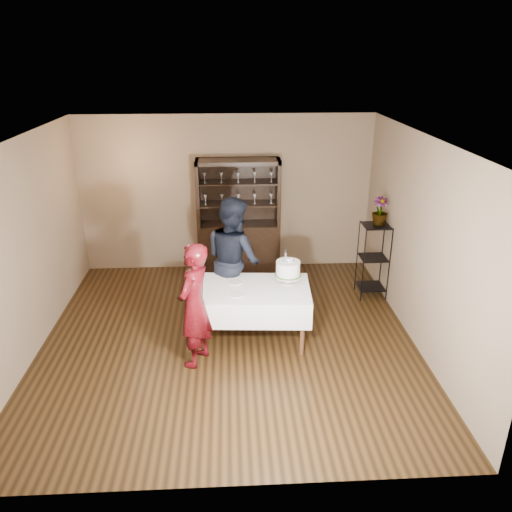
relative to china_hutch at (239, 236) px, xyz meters
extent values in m
plane|color=black|center=(-0.20, -2.25, -0.66)|extent=(5.00, 5.00, 0.00)
plane|color=white|center=(-0.20, -2.25, 2.04)|extent=(5.00, 5.00, 0.00)
cube|color=#76614C|center=(-0.20, 0.25, 0.69)|extent=(5.00, 0.02, 2.70)
cube|color=#76614C|center=(-2.70, -2.25, 0.69)|extent=(0.02, 5.00, 2.70)
cube|color=#76614C|center=(2.30, -2.25, 0.69)|extent=(0.02, 5.00, 2.70)
cube|color=black|center=(0.00, -0.01, -0.21)|extent=(1.40, 0.48, 0.90)
cube|color=black|center=(0.00, 0.21, 0.79)|extent=(1.40, 0.03, 1.10)
cube|color=black|center=(0.00, -0.01, 1.31)|extent=(1.40, 0.48, 0.06)
cube|color=black|center=(0.00, -0.01, 0.59)|extent=(1.28, 0.42, 0.02)
cube|color=black|center=(0.00, -0.01, 0.96)|extent=(1.28, 0.42, 0.02)
cylinder|color=black|center=(1.88, -1.25, -0.06)|extent=(0.02, 0.02, 1.20)
cylinder|color=black|center=(2.28, -1.25, -0.06)|extent=(0.02, 0.02, 1.20)
cylinder|color=black|center=(1.88, -0.85, -0.06)|extent=(0.02, 0.02, 1.20)
cylinder|color=black|center=(2.28, -0.85, -0.06)|extent=(0.02, 0.02, 1.20)
cube|color=black|center=(2.08, -1.05, -0.51)|extent=(0.40, 0.40, 0.02)
cube|color=black|center=(2.08, -1.05, -0.01)|extent=(0.40, 0.40, 0.01)
cube|color=black|center=(2.08, -1.05, 0.52)|extent=(0.40, 0.40, 0.02)
cube|color=white|center=(0.11, -2.25, -0.07)|extent=(1.60, 1.05, 0.35)
cylinder|color=#53321E|center=(-0.57, -2.57, -0.30)|extent=(0.06, 0.06, 0.73)
cylinder|color=#53321E|center=(0.75, -2.66, -0.30)|extent=(0.06, 0.06, 0.73)
cylinder|color=#53321E|center=(-0.52, -1.85, -0.30)|extent=(0.06, 0.06, 0.73)
cylinder|color=#53321E|center=(0.79, -1.94, -0.30)|extent=(0.06, 0.06, 0.73)
imported|color=#3E0805|center=(-0.60, -2.76, 0.14)|extent=(0.59, 0.69, 1.60)
imported|color=black|center=(-0.11, -1.60, 0.25)|extent=(1.06, 1.12, 1.82)
cylinder|color=beige|center=(0.61, -2.14, 0.11)|extent=(0.20, 0.20, 0.01)
cylinder|color=beige|center=(0.61, -2.14, 0.15)|extent=(0.05, 0.05, 0.10)
cylinder|color=beige|center=(0.61, -2.14, 0.21)|extent=(0.36, 0.36, 0.01)
cylinder|color=#466D34|center=(0.61, -2.14, 0.23)|extent=(0.35, 0.35, 0.02)
cylinder|color=white|center=(0.61, -2.14, 0.32)|extent=(0.35, 0.35, 0.20)
sphere|color=#587ABD|center=(0.64, -2.14, 0.43)|extent=(0.02, 0.02, 0.02)
cube|color=silver|center=(0.57, -2.16, 0.49)|extent=(0.02, 0.02, 0.14)
cube|color=black|center=(0.57, -2.16, 0.57)|extent=(0.02, 0.02, 0.05)
cylinder|color=beige|center=(-0.08, -2.46, 0.11)|extent=(0.24, 0.24, 0.01)
cylinder|color=beige|center=(-0.09, -2.10, 0.11)|extent=(0.20, 0.20, 0.01)
imported|color=#466D34|center=(2.13, -1.02, 0.74)|extent=(0.28, 0.28, 0.43)
camera|label=1|loc=(-0.15, -8.13, 3.01)|focal=35.00mm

